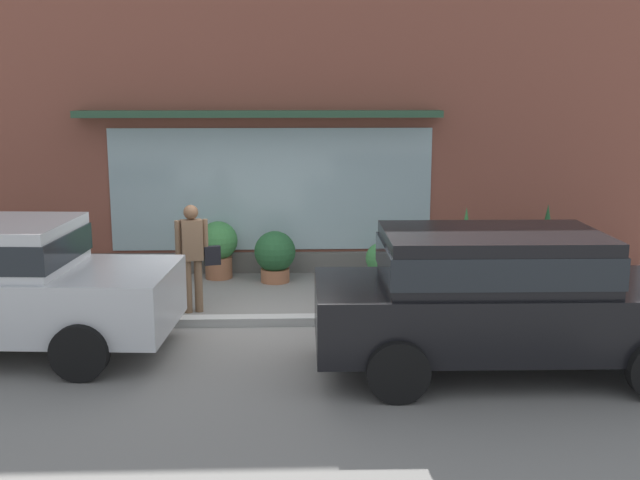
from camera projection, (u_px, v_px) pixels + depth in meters
name	position (u px, v px, depth m)	size (l,w,h in m)	color
ground_plane	(254.00, 320.00, 10.91)	(60.00, 60.00, 0.00)	gray
curb_strip	(254.00, 321.00, 10.70)	(14.00, 0.24, 0.12)	#B2B2AD
storefront	(260.00, 125.00, 13.53)	(14.00, 0.81, 5.37)	brown
fire_hydrant	(138.00, 284.00, 11.30)	(0.42, 0.39, 0.84)	#4C8C47
pedestrian_with_handbag	(194.00, 251.00, 11.15)	(0.65, 0.28, 1.61)	brown
parked_car_black	(502.00, 293.00, 8.75)	(4.48, 1.98, 1.67)	black
potted_plant_by_entrance	(218.00, 246.00, 13.28)	(0.68, 0.68, 1.01)	#9E6042
potted_plant_doorstep	(465.00, 244.00, 13.23)	(0.35, 0.35, 1.27)	#33473D
potted_plant_corner_tall	(8.00, 257.00, 12.84)	(0.64, 0.64, 0.91)	#4C4C51
potted_plant_window_right	(275.00, 255.00, 13.03)	(0.71, 0.71, 0.88)	#9E6042
potted_plant_trailing_edge	(381.00, 261.00, 13.10)	(0.54, 0.54, 0.67)	#9E6042
potted_plant_near_hydrant	(546.00, 242.00, 13.29)	(0.41, 0.41, 1.31)	#9E6042
potted_plant_low_front	(169.00, 269.00, 13.02)	(0.27, 0.27, 0.48)	#33473D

